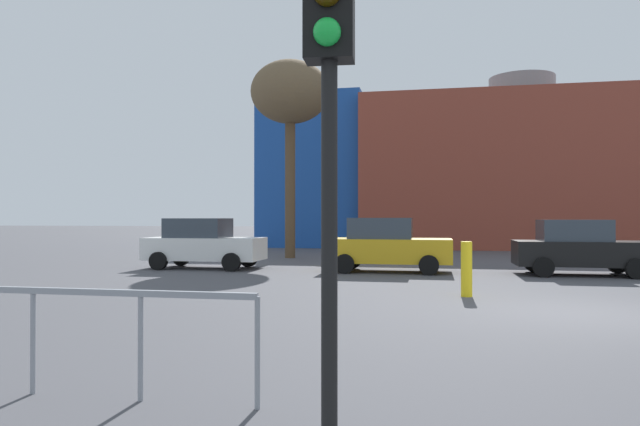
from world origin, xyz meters
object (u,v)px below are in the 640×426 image
object	(u,v)px
parked_car_0	(203,243)
traffic_light_near_left	(329,73)
parked_car_1	(386,245)
parked_car_2	(579,248)
bare_tree_0	(290,95)
bollard_yellow_0	(467,269)

from	to	relation	value
parked_car_0	traffic_light_near_left	xyz separation A→B (m)	(6.85, -14.00, 1.92)
traffic_light_near_left	parked_car_0	bearing A→B (deg)	-157.56
parked_car_0	parked_car_1	xyz separation A→B (m)	(6.16, 0.00, 0.01)
parked_car_0	parked_car_1	world-z (taller)	parked_car_1
parked_car_2	bare_tree_0	xyz separation A→B (m)	(-10.24, 5.47, 6.12)
parked_car_0	bare_tree_0	distance (m)	8.36
parked_car_1	bollard_yellow_0	bearing A→B (deg)	-68.13
bollard_yellow_0	traffic_light_near_left	bearing A→B (deg)	-99.67
parked_car_1	traffic_light_near_left	distance (m)	14.14
parked_car_1	traffic_light_near_left	size ratio (longest dim) A/B	1.05
parked_car_0	parked_car_1	bearing A→B (deg)	0.00
parked_car_2	bare_tree_0	bearing A→B (deg)	151.91
parked_car_2	bare_tree_0	distance (m)	13.12
parked_car_1	parked_car_2	world-z (taller)	parked_car_1
traffic_light_near_left	bare_tree_0	distance (m)	20.58
parked_car_1	traffic_light_near_left	bearing A→B (deg)	-87.21
parked_car_0	parked_car_1	size ratio (longest dim) A/B	0.99
parked_car_1	bollard_yellow_0	distance (m)	5.78
parked_car_1	bollard_yellow_0	size ratio (longest dim) A/B	3.31
parked_car_2	parked_car_1	bearing A→B (deg)	180.00
parked_car_0	bare_tree_0	bearing A→B (deg)	73.23
parked_car_0	traffic_light_near_left	size ratio (longest dim) A/B	1.04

